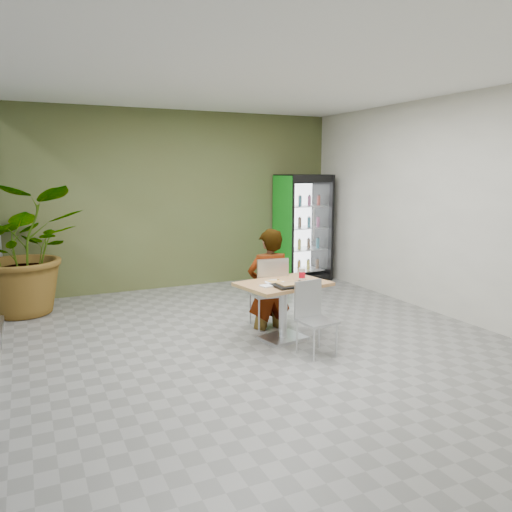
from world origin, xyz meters
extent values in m
plane|color=gray|center=(0.00, 0.00, 0.00)|extent=(7.00, 7.00, 0.00)
cube|color=tan|center=(0.29, 0.04, 0.73)|extent=(1.19, 0.93, 0.04)
cylinder|color=silver|center=(0.29, 0.04, 0.35)|extent=(0.11, 0.11, 0.71)
cube|color=silver|center=(0.29, 0.04, 0.02)|extent=(0.60, 0.52, 0.04)
cube|color=silver|center=(0.36, 0.62, 0.47)|extent=(0.48, 0.48, 0.03)
cube|color=silver|center=(0.34, 0.41, 0.73)|extent=(0.44, 0.08, 0.52)
cylinder|color=silver|center=(0.56, 0.78, 0.23)|extent=(0.02, 0.02, 0.47)
cylinder|color=silver|center=(0.19, 0.82, 0.23)|extent=(0.02, 0.02, 0.47)
cylinder|color=silver|center=(0.52, 0.41, 0.23)|extent=(0.02, 0.02, 0.47)
cylinder|color=silver|center=(0.15, 0.45, 0.23)|extent=(0.02, 0.02, 0.47)
cube|color=silver|center=(0.40, -0.60, 0.41)|extent=(0.42, 0.42, 0.03)
cube|color=silver|center=(0.38, -0.42, 0.63)|extent=(0.38, 0.07, 0.45)
cylinder|color=silver|center=(0.26, -0.78, 0.20)|extent=(0.02, 0.02, 0.41)
cylinder|color=silver|center=(0.58, -0.74, 0.20)|extent=(0.02, 0.02, 0.41)
cylinder|color=silver|center=(0.22, -0.45, 0.20)|extent=(0.02, 0.02, 0.41)
cylinder|color=silver|center=(0.55, -0.42, 0.20)|extent=(0.02, 0.02, 0.41)
imported|color=black|center=(0.36, 0.57, 0.54)|extent=(0.66, 0.46, 1.67)
cylinder|color=white|center=(0.19, 0.07, 0.76)|extent=(0.25, 0.25, 0.01)
cylinder|color=white|center=(0.58, 0.07, 0.82)|extent=(0.08, 0.08, 0.14)
cylinder|color=red|center=(0.58, 0.07, 0.82)|extent=(0.08, 0.08, 0.08)
cylinder|color=white|center=(0.58, 0.07, 0.90)|extent=(0.08, 0.08, 0.01)
cube|color=white|center=(0.00, -0.09, 0.76)|extent=(0.16, 0.16, 0.02)
cube|color=black|center=(0.28, -0.19, 0.76)|extent=(0.43, 0.32, 0.02)
cube|color=black|center=(2.35, 3.08, 1.03)|extent=(0.96, 0.77, 2.06)
cube|color=#189E1E|center=(1.88, 3.08, 1.03)|extent=(0.05, 0.71, 2.02)
cube|color=silver|center=(2.35, 2.73, 1.05)|extent=(0.74, 0.05, 1.65)
imported|color=#326428|center=(-2.62, 2.73, 0.97)|extent=(1.99, 1.80, 1.95)
camera|label=1|loc=(-2.59, -5.35, 2.13)|focal=35.00mm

